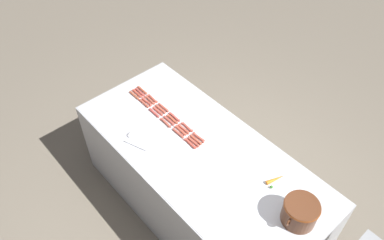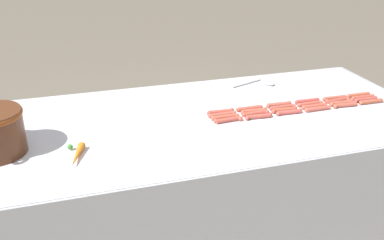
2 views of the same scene
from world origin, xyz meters
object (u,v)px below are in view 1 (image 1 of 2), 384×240
hot_dog_6 (140,92)px  hot_dog_7 (150,100)px  hot_dog_20 (154,113)px  hot_dog_23 (190,143)px  hot_dog_19 (144,103)px  hot_dog_14 (158,111)px  hot_dog_17 (193,142)px  hot_dog_12 (137,93)px  hot_dog_13 (147,102)px  hot_dog_2 (164,107)px  hot_dog_5 (199,137)px  hot_dog_8 (161,109)px  hot_dog_0 (142,90)px  carrot (276,179)px  bean_pot (300,211)px  hot_dog_15 (169,120)px  serving_spoon (132,138)px  hot_dog_22 (178,133)px  hot_dog_1 (152,98)px  hot_dog_3 (174,117)px  hot_dog_11 (196,140)px  hot_dog_9 (172,119)px  hot_dog_16 (181,130)px  hot_dog_18 (134,95)px  hot_dog_4 (187,127)px  hot_dog_21 (166,123)px  hot_dog_10 (184,129)px

hot_dog_6 → hot_dog_7: (-0.00, 0.15, 0.00)m
hot_dog_20 → hot_dog_23: same height
hot_dog_7 → hot_dog_19: size_ratio=1.00×
hot_dog_14 → hot_dog_17: 0.48m
hot_dog_12 → hot_dog_17: bearing=89.8°
hot_dog_6 → hot_dog_13: bearing=78.6°
hot_dog_2 → hot_dog_5: same height
hot_dog_5 → hot_dog_8: same height
hot_dog_0 → hot_dog_23: (0.10, 0.80, 0.00)m
hot_dog_14 → carrot: bearing=100.2°
hot_dog_23 → bean_pot: bearing=96.2°
hot_dog_15 → serving_spoon: hot_dog_15 is taller
hot_dog_22 → hot_dog_1: bearing=-101.5°
hot_dog_3 → hot_dog_15: same height
hot_dog_17 → hot_dog_11: bearing=-172.9°
hot_dog_9 → hot_dog_11: size_ratio=1.00×
hot_dog_5 → hot_dog_16: bearing=-68.8°
hot_dog_5 → hot_dog_7: bearing=-87.4°
hot_dog_15 → carrot: bearing=101.7°
hot_dog_5 → hot_dog_7: size_ratio=1.00×
hot_dog_12 → hot_dog_14: same height
hot_dog_8 → hot_dog_19: size_ratio=1.00×
hot_dog_22 → carrot: 0.89m
hot_dog_18 → hot_dog_13: bearing=103.3°
hot_dog_8 → hot_dog_23: bearing=81.8°
hot_dog_22 → hot_dog_4: bearing=-177.9°
hot_dog_22 → serving_spoon: hot_dog_22 is taller
hot_dog_8 → bean_pot: bearing=91.5°
hot_dog_12 → hot_dog_16: size_ratio=1.00×
hot_dog_11 → hot_dog_17: size_ratio=1.00×
hot_dog_5 → hot_dog_19: size_ratio=1.00×
hot_dog_16 → serving_spoon: (0.36, -0.21, -0.00)m
hot_dog_4 → hot_dog_9: bearing=-77.2°
hot_dog_4 → hot_dog_12: (0.07, -0.64, 0.00)m
hot_dog_8 → hot_dog_20: 0.07m
hot_dog_8 → hot_dog_17: bearing=85.7°
hot_dog_4 → hot_dog_22: size_ratio=1.00×
hot_dog_19 → hot_dog_2: bearing=121.6°
hot_dog_21 → hot_dog_7: bearing=-102.8°
bean_pot → hot_dog_4: bearing=-89.7°
hot_dog_6 → serving_spoon: hot_dog_6 is taller
hot_dog_11 → hot_dog_15: same height
hot_dog_13 → hot_dog_21: 0.32m
hot_dog_5 → hot_dog_18: bearing=-82.9°
hot_dog_10 → carrot: bearing=101.9°
hot_dog_8 → hot_dog_9: bearing=89.4°
hot_dog_0 → hot_dog_1: same height
serving_spoon → hot_dog_13: bearing=-143.1°
hot_dog_6 → bean_pot: size_ratio=0.46×
hot_dog_0 → hot_dog_4: (-0.00, 0.64, 0.00)m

